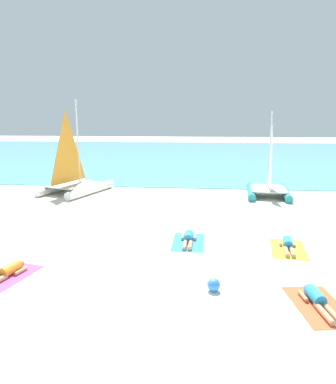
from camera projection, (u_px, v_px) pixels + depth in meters
ground_plane at (176, 196)px, 19.67m from camera, size 120.00×120.00×0.00m
ocean_water at (191, 154)px, 41.29m from camera, size 120.00×40.00×0.05m
sailboat_white at (74, 179)px, 20.46m from camera, size 3.78×4.70×5.32m
sailboat_teal at (269, 184)px, 19.60m from camera, size 2.62×3.78×4.66m
towel_leftmost at (5, 277)px, 9.73m from camera, size 1.50×2.10×0.01m
sunbather_leftmost at (7, 272)px, 9.76m from camera, size 0.74×1.56×0.30m
towel_center_left at (188, 242)px, 12.45m from camera, size 1.13×1.92×0.01m
sunbather_center_left at (188, 238)px, 12.49m from camera, size 0.55×1.56×0.30m
towel_center_right at (318, 306)px, 8.25m from camera, size 1.36×2.04×0.01m
sunbather_center_right at (318, 299)px, 8.29m from camera, size 0.63×1.57×0.30m
towel_rightmost at (288, 249)px, 11.81m from camera, size 1.33×2.02×0.01m
sunbather_rightmost at (288, 245)px, 11.85m from camera, size 0.60×1.57×0.30m
beach_ball at (214, 285)px, 8.93m from camera, size 0.34×0.34×0.34m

